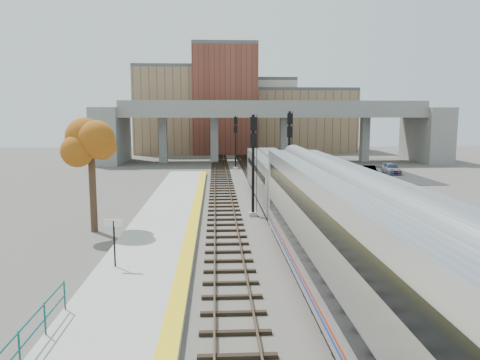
{
  "coord_description": "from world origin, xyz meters",
  "views": [
    {
      "loc": [
        -3.83,
        -28.68,
        7.47
      ],
      "look_at": [
        -1.98,
        6.6,
        2.5
      ],
      "focal_mm": 35.0,
      "sensor_mm": 36.0,
      "label": 1
    }
  ],
  "objects_px": {
    "signal_mast_near": "(253,166)",
    "car_b": "(370,171)",
    "signal_mast_far": "(235,143)",
    "locomotive": "(272,176)",
    "car_a": "(361,174)",
    "car_c": "(391,169)",
    "tree": "(91,142)",
    "coach": "(346,241)",
    "signal_mast_mid": "(289,152)"
  },
  "relations": [
    {
      "from": "locomotive",
      "to": "coach",
      "type": "distance_m",
      "value": 22.61
    },
    {
      "from": "signal_mast_near",
      "to": "car_a",
      "type": "bearing_deg",
      "value": 52.86
    },
    {
      "from": "locomotive",
      "to": "tree",
      "type": "relative_size",
      "value": 2.45
    },
    {
      "from": "car_b",
      "to": "car_c",
      "type": "distance_m",
      "value": 4.23
    },
    {
      "from": "locomotive",
      "to": "car_a",
      "type": "relative_size",
      "value": 4.86
    },
    {
      "from": "signal_mast_far",
      "to": "car_a",
      "type": "xyz_separation_m",
      "value": [
        13.82,
        -11.69,
        -2.93
      ]
    },
    {
      "from": "locomotive",
      "to": "car_c",
      "type": "xyz_separation_m",
      "value": [
        17.39,
        18.45,
        -1.62
      ]
    },
    {
      "from": "locomotive",
      "to": "car_a",
      "type": "xyz_separation_m",
      "value": [
        11.72,
        12.77,
        -1.57
      ]
    },
    {
      "from": "signal_mast_near",
      "to": "car_a",
      "type": "relative_size",
      "value": 1.9
    },
    {
      "from": "locomotive",
      "to": "signal_mast_mid",
      "type": "height_order",
      "value": "signal_mast_mid"
    },
    {
      "from": "signal_mast_mid",
      "to": "signal_mast_far",
      "type": "xyz_separation_m",
      "value": [
        -4.1,
        20.71,
        -0.34
      ]
    },
    {
      "from": "locomotive",
      "to": "car_c",
      "type": "distance_m",
      "value": 25.41
    },
    {
      "from": "coach",
      "to": "car_c",
      "type": "height_order",
      "value": "coach"
    },
    {
      "from": "tree",
      "to": "car_c",
      "type": "xyz_separation_m",
      "value": [
        30.03,
        27.95,
        -5.09
      ]
    },
    {
      "from": "signal_mast_far",
      "to": "car_a",
      "type": "distance_m",
      "value": 18.33
    },
    {
      "from": "car_a",
      "to": "signal_mast_near",
      "type": "bearing_deg",
      "value": -144.9
    },
    {
      "from": "coach",
      "to": "signal_mast_near",
      "type": "distance_m",
      "value": 17.28
    },
    {
      "from": "signal_mast_far",
      "to": "tree",
      "type": "relative_size",
      "value": 0.93
    },
    {
      "from": "signal_mast_near",
      "to": "car_c",
      "type": "bearing_deg",
      "value": 50.83
    },
    {
      "from": "coach",
      "to": "signal_mast_mid",
      "type": "xyz_separation_m",
      "value": [
        2.0,
        26.35,
        1.18
      ]
    },
    {
      "from": "locomotive",
      "to": "coach",
      "type": "height_order",
      "value": "coach"
    },
    {
      "from": "locomotive",
      "to": "signal_mast_near",
      "type": "height_order",
      "value": "signal_mast_near"
    },
    {
      "from": "signal_mast_mid",
      "to": "car_a",
      "type": "xyz_separation_m",
      "value": [
        9.72,
        9.02,
        -3.26
      ]
    },
    {
      "from": "signal_mast_mid",
      "to": "car_c",
      "type": "xyz_separation_m",
      "value": [
        15.39,
        14.71,
        -3.31
      ]
    },
    {
      "from": "car_c",
      "to": "car_a",
      "type": "bearing_deg",
      "value": -130.46
    },
    {
      "from": "signal_mast_far",
      "to": "car_a",
      "type": "height_order",
      "value": "signal_mast_far"
    },
    {
      "from": "signal_mast_mid",
      "to": "tree",
      "type": "height_order",
      "value": "tree"
    },
    {
      "from": "signal_mast_near",
      "to": "car_b",
      "type": "relative_size",
      "value": 1.98
    },
    {
      "from": "car_a",
      "to": "car_b",
      "type": "relative_size",
      "value": 1.04
    },
    {
      "from": "car_a",
      "to": "locomotive",
      "type": "bearing_deg",
      "value": -150.31
    },
    {
      "from": "car_b",
      "to": "locomotive",
      "type": "bearing_deg",
      "value": -123.96
    },
    {
      "from": "locomotive",
      "to": "signal_mast_far",
      "type": "height_order",
      "value": "signal_mast_far"
    },
    {
      "from": "tree",
      "to": "car_a",
      "type": "height_order",
      "value": "tree"
    },
    {
      "from": "tree",
      "to": "car_a",
      "type": "relative_size",
      "value": 1.98
    },
    {
      "from": "signal_mast_mid",
      "to": "tree",
      "type": "bearing_deg",
      "value": -137.87
    },
    {
      "from": "signal_mast_far",
      "to": "car_c",
      "type": "bearing_deg",
      "value": -17.12
    },
    {
      "from": "locomotive",
      "to": "signal_mast_near",
      "type": "distance_m",
      "value": 6.06
    },
    {
      "from": "signal_mast_near",
      "to": "signal_mast_mid",
      "type": "bearing_deg",
      "value": 66.03
    },
    {
      "from": "coach",
      "to": "locomotive",
      "type": "bearing_deg",
      "value": 90.0
    },
    {
      "from": "signal_mast_near",
      "to": "car_a",
      "type": "xyz_separation_m",
      "value": [
        13.82,
        18.25,
        -3.06
      ]
    },
    {
      "from": "tree",
      "to": "signal_mast_far",
      "type": "bearing_deg",
      "value": 72.76
    },
    {
      "from": "coach",
      "to": "car_a",
      "type": "xyz_separation_m",
      "value": [
        11.72,
        35.37,
        -2.09
      ]
    },
    {
      "from": "signal_mast_near",
      "to": "locomotive",
      "type": "bearing_deg",
      "value": 69.03
    },
    {
      "from": "locomotive",
      "to": "signal_mast_near",
      "type": "bearing_deg",
      "value": -110.97
    },
    {
      "from": "car_b",
      "to": "coach",
      "type": "bearing_deg",
      "value": -103.02
    },
    {
      "from": "signal_mast_near",
      "to": "tree",
      "type": "bearing_deg",
      "value": -159.14
    },
    {
      "from": "locomotive",
      "to": "car_a",
      "type": "distance_m",
      "value": 17.4
    },
    {
      "from": "locomotive",
      "to": "tree",
      "type": "height_order",
      "value": "tree"
    },
    {
      "from": "signal_mast_far",
      "to": "car_b",
      "type": "distance_m",
      "value": 18.22
    },
    {
      "from": "coach",
      "to": "car_a",
      "type": "distance_m",
      "value": 37.32
    }
  ]
}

